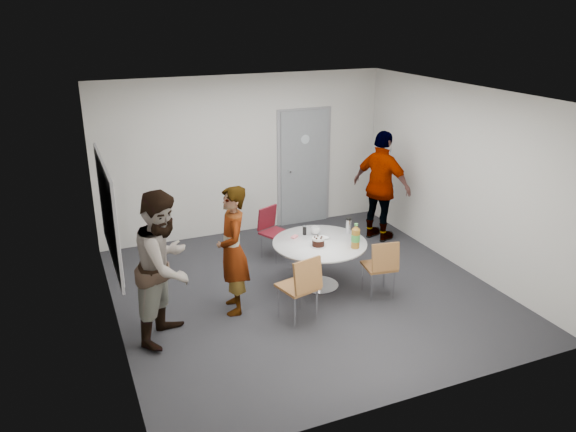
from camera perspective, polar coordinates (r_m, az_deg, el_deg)
name	(u,v)px	position (r m, az deg, el deg)	size (l,w,h in m)	color
floor	(305,291)	(7.87, 1.72, -7.62)	(5.00, 5.00, 0.00)	black
ceiling	(307,94)	(7.02, 1.95, 12.24)	(5.00, 5.00, 0.00)	silver
wall_back	(245,156)	(9.57, -4.44, 6.13)	(5.00, 5.00, 0.00)	beige
wall_left	(107,226)	(6.75, -17.87, -0.97)	(5.00, 5.00, 0.00)	beige
wall_right	(460,178)	(8.64, 17.12, 3.72)	(5.00, 5.00, 0.00)	beige
wall_front	(419,278)	(5.34, 13.12, -6.20)	(5.00, 5.00, 0.00)	beige
door	(304,168)	(10.03, 1.63, 4.93)	(1.02, 0.17, 2.12)	slate
whiteboard	(108,212)	(6.90, -17.81, 0.41)	(0.04, 1.90, 1.25)	gray
table	(322,247)	(7.75, 3.51, -3.20)	(1.30, 1.30, 1.02)	silver
chair_near_left	(302,283)	(6.90, 1.44, -6.81)	(0.51, 0.54, 0.89)	brown
chair_near_right	(382,263)	(7.59, 9.51, -4.78)	(0.45, 0.48, 0.83)	brown
chair_far	(272,227)	(8.73, -1.65, -1.15)	(0.52, 0.54, 0.81)	maroon
person_main	(233,251)	(7.08, -5.63, -3.51)	(0.61, 0.40, 1.67)	#A5C6EA
person_left	(165,266)	(6.62, -12.38, -5.00)	(0.88, 0.69, 1.82)	white
person_right	(382,187)	(9.40, 9.48, 2.97)	(1.09, 0.45, 1.85)	black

